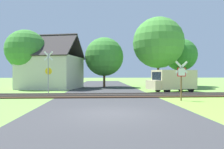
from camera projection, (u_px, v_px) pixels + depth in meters
ground_plane at (111, 113)px, 9.40m from camera, size 160.00×160.00×0.00m
road_asphalt at (109, 106)px, 11.40m from camera, size 8.00×80.00×0.01m
rail_track at (107, 96)px, 16.50m from camera, size 60.00×2.60×0.22m
stop_sign_near at (181, 77)px, 13.75m from camera, size 0.88×0.15×2.75m
crossing_sign_far at (48, 70)px, 17.91m from camera, size 0.87×0.20×3.91m
house at (52, 71)px, 25.44m from camera, size 8.10×8.06×6.91m
tree_left at (26, 50)px, 24.12m from camera, size 4.84×4.84×7.16m
tree_right at (158, 43)px, 27.16m from camera, size 6.91×6.91×9.54m
tree_center at (104, 57)px, 27.49m from camera, size 5.31×5.31×6.85m
tree_far at (181, 55)px, 29.60m from camera, size 4.74×4.74×7.04m
mail_truck at (173, 80)px, 20.15m from camera, size 5.23×3.22×2.24m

